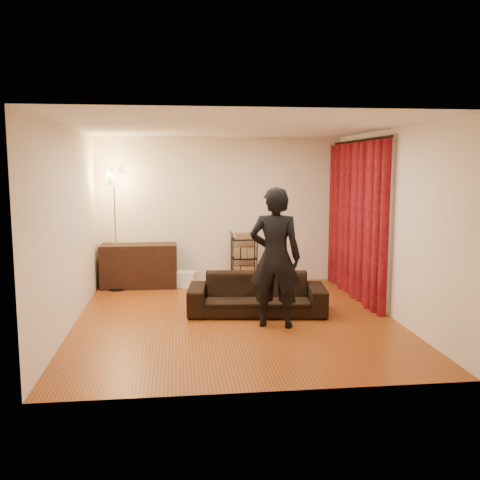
{
  "coord_description": "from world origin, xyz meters",
  "views": [
    {
      "loc": [
        -0.8,
        -7.37,
        2.17
      ],
      "look_at": [
        0.1,
        0.3,
        1.1
      ],
      "focal_mm": 40.0,
      "sensor_mm": 36.0,
      "label": 1
    }
  ],
  "objects": [
    {
      "name": "curtain",
      "position": [
        2.13,
        1.12,
        1.28
      ],
      "size": [
        0.22,
        2.65,
        2.55
      ],
      "primitive_type": null,
      "color": "maroon",
      "rests_on": "ground"
    },
    {
      "name": "sofa",
      "position": [
        0.35,
        0.27,
        0.29
      ],
      "size": [
        2.09,
        1.02,
        0.59
      ],
      "primitive_type": "imported",
      "rotation": [
        0.0,
        0.0,
        -0.12
      ],
      "color": "black",
      "rests_on": "ground"
    },
    {
      "name": "ceiling",
      "position": [
        0.0,
        0.0,
        2.7
      ],
      "size": [
        5.0,
        5.0,
        0.0
      ],
      "primitive_type": "plane",
      "rotation": [
        3.14,
        0.0,
        0.0
      ],
      "color": "white",
      "rests_on": "ground"
    },
    {
      "name": "person",
      "position": [
        0.49,
        -0.39,
        0.95
      ],
      "size": [
        0.8,
        0.64,
        1.9
      ],
      "primitive_type": "imported",
      "rotation": [
        0.0,
        0.0,
        2.85
      ],
      "color": "black",
      "rests_on": "ground"
    },
    {
      "name": "wire_shelf",
      "position": [
        0.4,
        2.26,
        0.49
      ],
      "size": [
        0.46,
        0.34,
        0.97
      ],
      "primitive_type": null,
      "rotation": [
        0.0,
        0.0,
        -0.08
      ],
      "color": "black",
      "rests_on": "ground"
    },
    {
      "name": "floor",
      "position": [
        0.0,
        0.0,
        0.0
      ],
      "size": [
        5.0,
        5.0,
        0.0
      ],
      "primitive_type": "plane",
      "color": "#9A4F16",
      "rests_on": "ground"
    },
    {
      "name": "storage_boxes",
      "position": [
        -0.65,
        2.13,
        0.14
      ],
      "size": [
        0.43,
        0.39,
        0.29
      ],
      "primitive_type": null,
      "rotation": [
        0.0,
        0.0,
        -0.38
      ],
      "color": "white",
      "rests_on": "ground"
    },
    {
      "name": "wall_front",
      "position": [
        0.0,
        -2.5,
        1.35
      ],
      "size": [
        5.0,
        0.0,
        5.0
      ],
      "primitive_type": "plane",
      "rotation": [
        -1.57,
        0.0,
        0.0
      ],
      "color": "#F5E7CE",
      "rests_on": "ground"
    },
    {
      "name": "wall_right",
      "position": [
        2.25,
        0.0,
        1.35
      ],
      "size": [
        0.0,
        5.0,
        5.0
      ],
      "primitive_type": "plane",
      "rotation": [
        1.57,
        0.0,
        -1.57
      ],
      "color": "#F5E7CE",
      "rests_on": "ground"
    },
    {
      "name": "wall_left",
      "position": [
        -2.25,
        0.0,
        1.35
      ],
      "size": [
        0.0,
        5.0,
        5.0
      ],
      "primitive_type": "plane",
      "rotation": [
        1.57,
        0.0,
        1.57
      ],
      "color": "#F5E7CE",
      "rests_on": "ground"
    },
    {
      "name": "wall_back",
      "position": [
        0.0,
        2.5,
        1.35
      ],
      "size": [
        5.0,
        0.0,
        5.0
      ],
      "primitive_type": "plane",
      "rotation": [
        1.57,
        0.0,
        0.0
      ],
      "color": "#F5E7CE",
      "rests_on": "ground"
    },
    {
      "name": "curtain_rod",
      "position": [
        2.15,
        1.12,
        2.58
      ],
      "size": [
        0.04,
        2.65,
        0.04
      ],
      "primitive_type": "cylinder",
      "rotation": [
        1.57,
        0.0,
        0.0
      ],
      "color": "black",
      "rests_on": "wall_right"
    },
    {
      "name": "media_cabinet",
      "position": [
        -1.5,
        2.23,
        0.39
      ],
      "size": [
        1.35,
        0.54,
        0.78
      ],
      "primitive_type": "cube",
      "rotation": [
        0.0,
        0.0,
        -0.03
      ],
      "color": "black",
      "rests_on": "ground"
    },
    {
      "name": "floor_lamp",
      "position": [
        -1.88,
        2.07,
        1.08
      ],
      "size": [
        0.49,
        0.49,
        2.15
      ],
      "primitive_type": null,
      "rotation": [
        0.0,
        0.0,
        0.32
      ],
      "color": "silver",
      "rests_on": "ground"
    }
  ]
}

